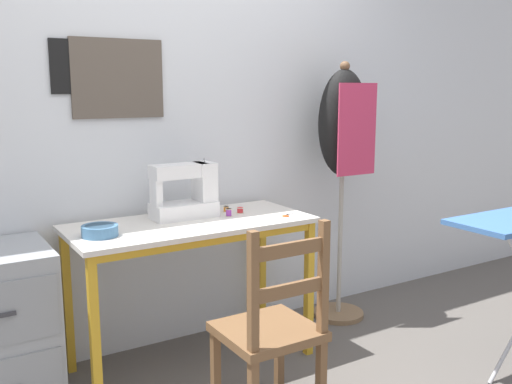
% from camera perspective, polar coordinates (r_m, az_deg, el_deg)
% --- Properties ---
extents(wall_back, '(10.00, 0.07, 2.55)m').
position_cam_1_polar(wall_back, '(3.16, -9.44, 7.35)').
color(wall_back, silver).
rests_on(wall_back, ground_plane).
extents(sewing_table, '(1.23, 0.56, 0.77)m').
position_cam_1_polar(sewing_table, '(2.92, -6.40, -4.75)').
color(sewing_table, silver).
rests_on(sewing_table, ground_plane).
extents(sewing_machine, '(0.35, 0.17, 0.31)m').
position_cam_1_polar(sewing_machine, '(2.98, -6.92, 0.00)').
color(sewing_machine, white).
rests_on(sewing_machine, sewing_table).
extents(fabric_bowl, '(0.16, 0.16, 0.05)m').
position_cam_1_polar(fabric_bowl, '(2.70, -15.35, -3.73)').
color(fabric_bowl, teal).
rests_on(fabric_bowl, sewing_table).
extents(scissors, '(0.12, 0.10, 0.01)m').
position_cam_1_polar(scissors, '(3.03, 3.15, -2.31)').
color(scissors, silver).
rests_on(scissors, sewing_table).
extents(thread_spool_near_machine, '(0.04, 0.04, 0.04)m').
position_cam_1_polar(thread_spool_near_machine, '(3.00, -2.74, -2.07)').
color(thread_spool_near_machine, purple).
rests_on(thread_spool_near_machine, sewing_table).
extents(thread_spool_mid_table, '(0.03, 0.03, 0.03)m').
position_cam_1_polar(thread_spool_mid_table, '(3.12, -3.01, -1.71)').
color(thread_spool_mid_table, orange).
rests_on(thread_spool_mid_table, sewing_table).
extents(thread_spool_far_edge, '(0.04, 0.04, 0.03)m').
position_cam_1_polar(thread_spool_far_edge, '(3.08, -1.60, -1.84)').
color(thread_spool_far_edge, red).
rests_on(thread_spool_far_edge, sewing_table).
extents(wooden_chair, '(0.40, 0.38, 0.91)m').
position_cam_1_polar(wooden_chair, '(2.49, 1.57, -13.71)').
color(wooden_chair, brown).
rests_on(wooden_chair, ground_plane).
extents(dress_form, '(0.33, 0.32, 1.59)m').
position_cam_1_polar(dress_form, '(3.49, 8.73, 5.61)').
color(dress_form, '#846647').
rests_on(dress_form, ground_plane).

